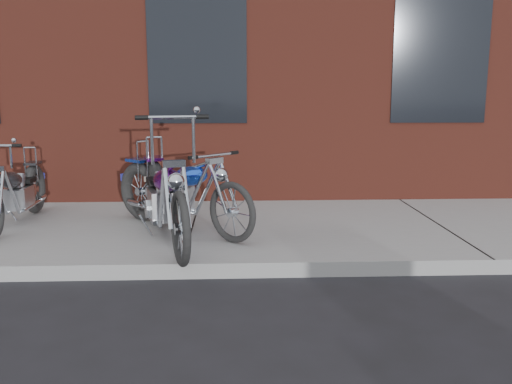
{
  "coord_description": "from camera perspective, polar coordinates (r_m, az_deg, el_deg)",
  "views": [
    {
      "loc": [
        0.49,
        -4.89,
        1.73
      ],
      "look_at": [
        0.74,
        0.8,
        0.69
      ],
      "focal_mm": 38.0,
      "sensor_mm": 36.0,
      "label": 1
    }
  ],
  "objects": [
    {
      "name": "ground",
      "position": [
        5.21,
        -7.82,
        -9.1
      ],
      "size": [
        120.0,
        120.0,
        0.0
      ],
      "primitive_type": "plane",
      "color": "black",
      "rests_on": "ground"
    },
    {
      "name": "sidewalk",
      "position": [
        6.62,
        -6.66,
        -4.16
      ],
      "size": [
        22.0,
        3.0,
        0.15
      ],
      "primitive_type": "cube",
      "color": "gray",
      "rests_on": "ground"
    },
    {
      "name": "chopper_purple",
      "position": [
        5.89,
        -9.57,
        -0.88
      ],
      "size": [
        0.86,
        2.4,
        1.38
      ],
      "rotation": [
        0.0,
        0.0,
        -1.3
      ],
      "color": "black",
      "rests_on": "sidewalk"
    },
    {
      "name": "chopper_blue",
      "position": [
        6.37,
        -8.12,
        -0.28
      ],
      "size": [
        1.73,
        1.67,
        1.0
      ],
      "rotation": [
        0.0,
        0.0,
        -0.77
      ],
      "color": "black",
      "rests_on": "sidewalk"
    },
    {
      "name": "chopper_third",
      "position": [
        7.16,
        -23.86,
        -0.27
      ],
      "size": [
        0.5,
        2.03,
        1.03
      ],
      "rotation": [
        0.0,
        0.0,
        -1.54
      ],
      "color": "black",
      "rests_on": "sidewalk"
    }
  ]
}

